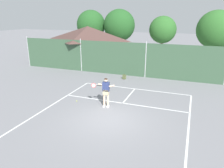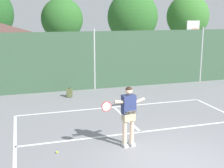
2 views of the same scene
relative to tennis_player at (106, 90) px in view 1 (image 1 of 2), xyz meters
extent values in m
plane|color=gray|center=(0.80, -1.55, -1.11)|extent=(120.00, 120.00, 0.00)
cube|color=white|center=(0.80, 3.95, -1.11)|extent=(8.20, 0.10, 0.01)
cube|color=white|center=(-3.30, -1.55, -1.11)|extent=(0.10, 11.00, 0.01)
cube|color=white|center=(4.90, -1.55, -1.11)|extent=(0.10, 11.00, 0.01)
cube|color=white|center=(0.80, 0.92, -1.11)|extent=(8.20, 0.10, 0.01)
cube|color=white|center=(0.80, 2.41, -1.11)|extent=(0.10, 2.97, 0.01)
cube|color=#38563D|center=(0.80, 7.45, 0.43)|extent=(26.00, 0.05, 3.08)
cylinder|color=#B2B2B7|center=(-12.20, 7.45, 0.50)|extent=(0.09, 0.09, 3.23)
cylinder|color=#B2B2B7|center=(-5.70, 7.45, 0.50)|extent=(0.09, 0.09, 3.23)
cylinder|color=#B2B2B7|center=(0.80, 7.45, 0.50)|extent=(0.09, 0.09, 3.23)
cube|color=silver|center=(-6.53, 10.70, 0.25)|extent=(6.68, 5.32, 2.72)
pyramid|color=#513833|center=(-6.53, 10.70, 2.36)|extent=(7.21, 5.75, 1.52)
cylinder|color=brown|center=(-9.70, 18.04, 0.01)|extent=(0.36, 0.36, 2.24)
ellipsoid|color=#235623|center=(-9.70, 18.04, 2.91)|extent=(4.18, 3.76, 4.18)
cylinder|color=brown|center=(-5.35, 18.04, -0.03)|extent=(0.36, 0.36, 2.15)
ellipsoid|color=#235623|center=(-5.35, 18.04, 2.90)|extent=(4.37, 3.94, 4.37)
cylinder|color=brown|center=(0.64, 18.04, -0.07)|extent=(0.36, 0.36, 2.08)
ellipsoid|color=#2D6628|center=(0.64, 18.04, 2.46)|extent=(3.50, 3.15, 3.50)
cylinder|color=brown|center=(6.97, 18.04, -0.22)|extent=(0.36, 0.36, 1.79)
ellipsoid|color=#2D6628|center=(6.97, 18.04, 2.62)|extent=(4.57, 4.12, 4.57)
cube|color=silver|center=(0.13, 0.02, -1.06)|extent=(0.15, 0.27, 0.10)
cube|color=silver|center=(-0.11, -0.01, -1.06)|extent=(0.15, 0.27, 0.10)
cylinder|color=beige|center=(0.13, 0.02, -0.60)|extent=(0.13, 0.13, 0.82)
cylinder|color=beige|center=(-0.11, -0.01, -0.60)|extent=(0.13, 0.13, 0.82)
cube|color=tan|center=(0.01, 0.00, -0.13)|extent=(0.38, 0.28, 0.32)
cube|color=navy|center=(0.01, 0.00, 0.21)|extent=(0.42, 0.28, 0.56)
sphere|color=beige|center=(0.01, 0.00, 0.62)|extent=(0.22, 0.22, 0.22)
sphere|color=black|center=(0.01, 0.00, 0.64)|extent=(0.21, 0.21, 0.21)
cylinder|color=beige|center=(-0.18, -0.04, 0.31)|extent=(0.56, 0.15, 0.17)
cylinder|color=beige|center=(0.29, 0.04, 0.26)|extent=(0.51, 0.15, 0.22)
cylinder|color=black|center=(-0.38, -0.09, 0.26)|extent=(0.30, 0.07, 0.04)
torus|color=red|center=(-0.72, -0.18, 0.26)|extent=(0.30, 0.06, 0.30)
cylinder|color=silver|center=(-0.72, -0.18, 0.26)|extent=(0.26, 0.03, 0.26)
sphere|color=#CCE033|center=(-2.13, 0.12, -1.08)|extent=(0.07, 0.07, 0.07)
cube|color=#566038|center=(-0.78, 6.19, -0.91)|extent=(0.32, 0.25, 0.40)
cube|color=#566038|center=(-0.81, 6.07, -0.99)|extent=(0.23, 0.12, 0.18)
torus|color=black|center=(-0.78, 6.19, -0.69)|extent=(0.09, 0.04, 0.09)
camera|label=1|loc=(4.72, -11.42, 4.34)|focal=34.75mm
camera|label=2|loc=(-2.99, -8.13, 2.79)|focal=48.85mm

